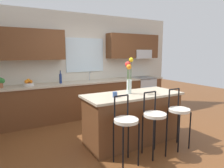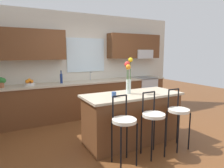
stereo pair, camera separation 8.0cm
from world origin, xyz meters
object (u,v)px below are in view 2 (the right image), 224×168
object	(u,v)px
kitchen_island	(132,118)
bar_stool_near	(124,124)
mug_ceramic	(114,95)
oven_range	(144,92)
flower_vase	(128,75)
fruit_bowl_oranges	(29,83)
bar_stool_far	(178,113)
bar_stool_middle	(153,118)
potted_plant_small	(1,82)
bottle_olive_oil	(61,78)

from	to	relation	value
kitchen_island	bar_stool_near	size ratio (longest dim) A/B	1.76
mug_ceramic	kitchen_island	bearing A→B (deg)	11.52
oven_range	flower_vase	world-z (taller)	flower_vase
bar_stool_near	fruit_bowl_oranges	size ratio (longest dim) A/B	4.34
flower_vase	bar_stool_near	bearing A→B (deg)	-126.92
bar_stool_near	mug_ceramic	xyz separation A→B (m)	(0.11, 0.51, 0.33)
bar_stool_far	flower_vase	size ratio (longest dim) A/B	1.58
bar_stool_middle	oven_range	bearing A→B (deg)	55.54
fruit_bowl_oranges	kitchen_island	bearing A→B (deg)	-50.45
bar_stool_far	potted_plant_small	world-z (taller)	potted_plant_small
bar_stool_near	fruit_bowl_oranges	distance (m)	2.72
bar_stool_near	bar_stool_far	bearing A→B (deg)	0.00
bottle_olive_oil	fruit_bowl_oranges	bearing A→B (deg)	179.65
bar_stool_middle	bar_stool_far	world-z (taller)	same
oven_range	kitchen_island	size ratio (longest dim) A/B	0.50
bar_stool_far	bar_stool_near	bearing A→B (deg)	180.00
kitchen_island	bar_stool_far	xyz separation A→B (m)	(0.55, -0.60, 0.17)
oven_range	bar_stool_middle	xyz separation A→B (m)	(-1.69, -2.47, 0.18)
bar_stool_middle	bar_stool_far	xyz separation A→B (m)	(0.55, 0.00, 0.00)
flower_vase	mug_ceramic	xyz separation A→B (m)	(-0.37, -0.13, -0.31)
flower_vase	fruit_bowl_oranges	distance (m)	2.40
kitchen_island	bar_stool_middle	bearing A→B (deg)	-90.00
kitchen_island	bottle_olive_oil	distance (m)	2.14
kitchen_island	bar_stool_middle	size ratio (longest dim) A/B	1.76
mug_ceramic	bottle_olive_oil	world-z (taller)	bottle_olive_oil
oven_range	flower_vase	size ratio (longest dim) A/B	1.40
kitchen_island	flower_vase	world-z (taller)	flower_vase
bar_stool_middle	potted_plant_small	bearing A→B (deg)	130.42
oven_range	mug_ceramic	xyz separation A→B (m)	(-2.13, -1.95, 0.51)
bar_stool_near	mug_ceramic	world-z (taller)	bar_stool_near
oven_range	mug_ceramic	distance (m)	2.93
bar_stool_middle	potted_plant_small	world-z (taller)	potted_plant_small
bar_stool_near	bottle_olive_oil	size ratio (longest dim) A/B	3.29
kitchen_island	bar_stool_far	distance (m)	0.83
bar_stool_near	mug_ceramic	size ratio (longest dim) A/B	11.58
mug_ceramic	bottle_olive_oil	xyz separation A→B (m)	(-0.39, 1.98, 0.08)
fruit_bowl_oranges	potted_plant_small	size ratio (longest dim) A/B	1.07
bar_stool_near	flower_vase	world-z (taller)	flower_vase
flower_vase	fruit_bowl_oranges	size ratio (longest dim) A/B	2.75
oven_range	flower_vase	distance (m)	2.66
fruit_bowl_oranges	bottle_olive_oil	world-z (taller)	bottle_olive_oil
bottle_olive_oil	bar_stool_middle	bearing A→B (deg)	-71.64
bottle_olive_oil	potted_plant_small	world-z (taller)	bottle_olive_oil
bar_stool_far	mug_ceramic	world-z (taller)	bar_stool_far
flower_vase	potted_plant_small	size ratio (longest dim) A/B	2.93
bar_stool_middle	bar_stool_near	bearing A→B (deg)	180.00
bar_stool_far	oven_range	bearing A→B (deg)	65.13
bar_stool_middle	mug_ceramic	world-z (taller)	bar_stool_middle
mug_ceramic	bar_stool_middle	bearing A→B (deg)	-49.65
bar_stool_middle	bottle_olive_oil	bearing A→B (deg)	108.36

